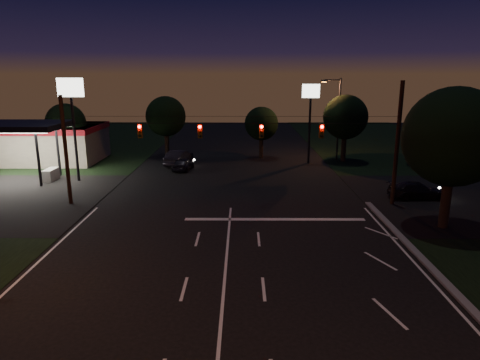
{
  "coord_description": "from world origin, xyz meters",
  "views": [
    {
      "loc": [
        0.82,
        -15.54,
        9.43
      ],
      "look_at": [
        0.69,
        10.32,
        3.0
      ],
      "focal_mm": 32.0,
      "sensor_mm": 36.0,
      "label": 1
    }
  ],
  "objects_px": {
    "car_cross": "(418,191)",
    "car_oncoming_b": "(179,158)",
    "utility_pole_right": "(392,204)",
    "car_oncoming_a": "(183,164)",
    "tree_right_near": "(452,138)"
  },
  "relations": [
    {
      "from": "tree_right_near",
      "to": "car_cross",
      "type": "distance_m",
      "value": 8.1
    },
    {
      "from": "tree_right_near",
      "to": "car_cross",
      "type": "bearing_deg",
      "value": 81.78
    },
    {
      "from": "car_oncoming_a",
      "to": "car_oncoming_b",
      "type": "xyz_separation_m",
      "value": [
        -0.8,
        2.57,
        0.16
      ]
    },
    {
      "from": "utility_pole_right",
      "to": "car_oncoming_b",
      "type": "height_order",
      "value": "utility_pole_right"
    },
    {
      "from": "car_oncoming_b",
      "to": "utility_pole_right",
      "type": "bearing_deg",
      "value": 154.5
    },
    {
      "from": "car_oncoming_b",
      "to": "car_cross",
      "type": "height_order",
      "value": "car_oncoming_b"
    },
    {
      "from": "utility_pole_right",
      "to": "car_oncoming_a",
      "type": "height_order",
      "value": "utility_pole_right"
    },
    {
      "from": "tree_right_near",
      "to": "car_oncoming_b",
      "type": "bearing_deg",
      "value": 135.79
    },
    {
      "from": "car_oncoming_a",
      "to": "car_oncoming_b",
      "type": "distance_m",
      "value": 2.7
    },
    {
      "from": "utility_pole_right",
      "to": "car_cross",
      "type": "relative_size",
      "value": 2.02
    },
    {
      "from": "car_oncoming_a",
      "to": "car_cross",
      "type": "relative_size",
      "value": 0.83
    },
    {
      "from": "utility_pole_right",
      "to": "tree_right_near",
      "type": "relative_size",
      "value": 1.03
    },
    {
      "from": "car_cross",
      "to": "car_oncoming_b",
      "type": "bearing_deg",
      "value": 56.31
    },
    {
      "from": "car_oncoming_a",
      "to": "tree_right_near",
      "type": "bearing_deg",
      "value": 147.77
    },
    {
      "from": "utility_pole_right",
      "to": "car_cross",
      "type": "bearing_deg",
      "value": 30.77
    }
  ]
}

